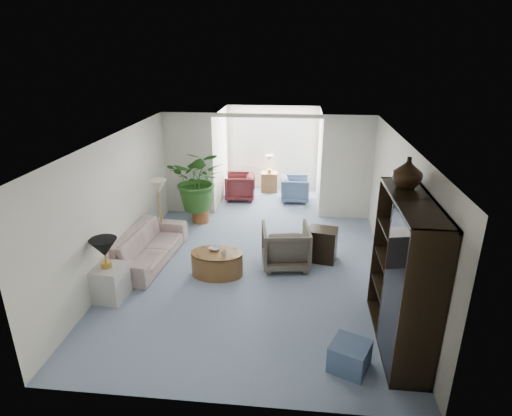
# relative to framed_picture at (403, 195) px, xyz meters

# --- Properties ---
(floor) EXTENTS (6.00, 6.00, 0.00)m
(floor) POSITION_rel_framed_picture_xyz_m (-2.46, 0.10, -1.70)
(floor) COLOR #7D90A5
(floor) RESTS_ON ground
(sunroom_floor) EXTENTS (2.60, 2.60, 0.00)m
(sunroom_floor) POSITION_rel_framed_picture_xyz_m (-2.46, 4.20, -1.70)
(sunroom_floor) COLOR #7D90A5
(sunroom_floor) RESTS_ON ground
(back_pier_left) EXTENTS (1.20, 0.12, 2.50)m
(back_pier_left) POSITION_rel_framed_picture_xyz_m (-4.36, 3.10, -0.45)
(back_pier_left) COLOR white
(back_pier_left) RESTS_ON ground
(back_pier_right) EXTENTS (1.20, 0.12, 2.50)m
(back_pier_right) POSITION_rel_framed_picture_xyz_m (-0.56, 3.10, -0.45)
(back_pier_right) COLOR white
(back_pier_right) RESTS_ON ground
(back_header) EXTENTS (2.60, 0.12, 0.10)m
(back_header) POSITION_rel_framed_picture_xyz_m (-2.46, 3.10, 0.75)
(back_header) COLOR white
(back_header) RESTS_ON back_pier_left
(window_pane) EXTENTS (2.20, 0.02, 1.50)m
(window_pane) POSITION_rel_framed_picture_xyz_m (-2.46, 5.28, -0.30)
(window_pane) COLOR white
(window_blinds) EXTENTS (2.20, 0.02, 1.50)m
(window_blinds) POSITION_rel_framed_picture_xyz_m (-2.46, 5.25, -0.30)
(window_blinds) COLOR white
(framed_picture) EXTENTS (0.04, 0.50, 0.40)m
(framed_picture) POSITION_rel_framed_picture_xyz_m (0.00, 0.00, 0.00)
(framed_picture) COLOR beige
(sofa) EXTENTS (1.02, 2.20, 0.63)m
(sofa) POSITION_rel_framed_picture_xyz_m (-4.54, 0.47, -1.39)
(sofa) COLOR beige
(sofa) RESTS_ON ground
(end_table) EXTENTS (0.57, 0.57, 0.58)m
(end_table) POSITION_rel_framed_picture_xyz_m (-4.74, -0.88, -1.41)
(end_table) COLOR beige
(end_table) RESTS_ON ground
(table_lamp) EXTENTS (0.44, 0.44, 0.30)m
(table_lamp) POSITION_rel_framed_picture_xyz_m (-4.74, -0.88, -0.77)
(table_lamp) COLOR black
(table_lamp) RESTS_ON end_table
(floor_lamp) EXTENTS (0.36, 0.36, 0.28)m
(floor_lamp) POSITION_rel_framed_picture_xyz_m (-4.55, 1.32, -0.45)
(floor_lamp) COLOR beige
(floor_lamp) RESTS_ON ground
(coffee_table) EXTENTS (1.21, 1.21, 0.45)m
(coffee_table) POSITION_rel_framed_picture_xyz_m (-3.11, 0.08, -1.47)
(coffee_table) COLOR brown
(coffee_table) RESTS_ON ground
(coffee_bowl) EXTENTS (0.27, 0.27, 0.05)m
(coffee_bowl) POSITION_rel_framed_picture_xyz_m (-3.16, 0.18, -1.22)
(coffee_bowl) COLOR silver
(coffee_bowl) RESTS_ON coffee_table
(coffee_cup) EXTENTS (0.13, 0.13, 0.10)m
(coffee_cup) POSITION_rel_framed_picture_xyz_m (-2.96, -0.02, -1.20)
(coffee_cup) COLOR beige
(coffee_cup) RESTS_ON coffee_table
(wingback_chair) EXTENTS (0.98, 1.00, 0.81)m
(wingback_chair) POSITION_rel_framed_picture_xyz_m (-1.88, 0.55, -1.29)
(wingback_chair) COLOR #696053
(wingback_chair) RESTS_ON ground
(side_table_dark) EXTENTS (0.63, 0.54, 0.66)m
(side_table_dark) POSITION_rel_framed_picture_xyz_m (-1.18, 0.85, -1.37)
(side_table_dark) COLOR black
(side_table_dark) RESTS_ON ground
(entertainment_cabinet) EXTENTS (0.52, 1.93, 2.15)m
(entertainment_cabinet) POSITION_rel_framed_picture_xyz_m (-0.23, -1.51, -0.63)
(entertainment_cabinet) COLOR black
(entertainment_cabinet) RESTS_ON ground
(cabinet_urn) EXTENTS (0.40, 0.40, 0.42)m
(cabinet_urn) POSITION_rel_framed_picture_xyz_m (-0.23, -1.01, 0.66)
(cabinet_urn) COLOR #2F1E0F
(cabinet_urn) RESTS_ON entertainment_cabinet
(ottoman) EXTENTS (0.62, 0.62, 0.37)m
(ottoman) POSITION_rel_framed_picture_xyz_m (-0.94, -2.13, -1.51)
(ottoman) COLOR slate
(ottoman) RESTS_ON ground
(plant_pot) EXTENTS (0.40, 0.40, 0.32)m
(plant_pot) POSITION_rel_framed_picture_xyz_m (-3.99, 2.52, -1.54)
(plant_pot) COLOR brown
(plant_pot) RESTS_ON ground
(house_plant) EXTENTS (1.32, 1.14, 1.46)m
(house_plant) POSITION_rel_framed_picture_xyz_m (-3.99, 2.52, -0.65)
(house_plant) COLOR #2B5C1F
(house_plant) RESTS_ON plant_pot
(sunroom_chair_blue) EXTENTS (0.78, 0.76, 0.67)m
(sunroom_chair_blue) POSITION_rel_framed_picture_xyz_m (-1.77, 4.19, -1.36)
(sunroom_chair_blue) COLOR slate
(sunroom_chair_blue) RESTS_ON ground
(sunroom_chair_maroon) EXTENTS (0.83, 0.81, 0.72)m
(sunroom_chair_maroon) POSITION_rel_framed_picture_xyz_m (-3.27, 4.19, -1.34)
(sunroom_chair_maroon) COLOR #5A1F23
(sunroom_chair_maroon) RESTS_ON ground
(sunroom_table) EXTENTS (0.48, 0.38, 0.56)m
(sunroom_table) POSITION_rel_framed_picture_xyz_m (-2.52, 4.94, -1.42)
(sunroom_table) COLOR brown
(sunroom_table) RESTS_ON ground
(shelf_clutter) EXTENTS (0.30, 0.54, 1.06)m
(shelf_clutter) POSITION_rel_framed_picture_xyz_m (-0.28, -1.89, -0.61)
(shelf_clutter) COLOR #3E3C3A
(shelf_clutter) RESTS_ON entertainment_cabinet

